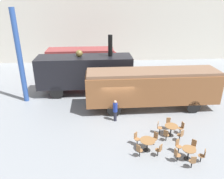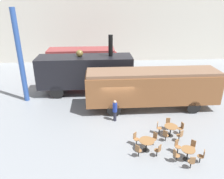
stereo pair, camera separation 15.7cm
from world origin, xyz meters
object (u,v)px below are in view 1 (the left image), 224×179
at_px(steam_locomotive, 85,71).
at_px(cafe_chair_0, 136,138).
at_px(streamlined_locomotive, 87,61).
at_px(visitor_person, 115,110).
at_px(cafe_table_mid, 171,128).
at_px(cafe_table_near, 147,142).
at_px(passenger_coach_wooden, 152,86).
at_px(cafe_table_far, 189,151).

distance_m(steam_locomotive, cafe_chair_0, 9.44).
xyz_separation_m(streamlined_locomotive, visitor_person, (2.35, -10.08, -1.09)).
distance_m(cafe_table_mid, cafe_chair_0, 2.63).
bearing_deg(visitor_person, cafe_table_near, -66.09).
bearing_deg(visitor_person, steam_locomotive, 113.04).
bearing_deg(streamlined_locomotive, passenger_coach_wooden, -55.93).
relative_size(streamlined_locomotive, cafe_table_mid, 10.61).
distance_m(streamlined_locomotive, steam_locomotive, 4.50).
distance_m(cafe_table_near, visitor_person, 4.02).
height_order(passenger_coach_wooden, cafe_table_mid, passenger_coach_wooden).
distance_m(streamlined_locomotive, cafe_table_mid, 13.73).
bearing_deg(streamlined_locomotive, cafe_table_mid, -64.32).
distance_m(streamlined_locomotive, cafe_chair_0, 13.64).
distance_m(cafe_table_mid, cafe_table_far, 2.41).
height_order(cafe_table_far, cafe_chair_0, cafe_chair_0).
bearing_deg(passenger_coach_wooden, cafe_chair_0, -113.35).
bearing_deg(steam_locomotive, cafe_table_mid, -52.74).
xyz_separation_m(passenger_coach_wooden, visitor_person, (-3.19, -1.88, -1.07)).
height_order(streamlined_locomotive, cafe_table_mid, streamlined_locomotive).
distance_m(cafe_table_near, cafe_chair_0, 0.84).
height_order(streamlined_locomotive, visitor_person, streamlined_locomotive).
bearing_deg(visitor_person, cafe_table_mid, -32.02).
height_order(steam_locomotive, cafe_table_near, steam_locomotive).
bearing_deg(passenger_coach_wooden, streamlined_locomotive, 124.07).
relative_size(passenger_coach_wooden, cafe_table_near, 11.64).
xyz_separation_m(cafe_table_near, cafe_table_mid, (1.95, 1.43, -0.00)).
xyz_separation_m(cafe_chair_0, visitor_person, (-1.07, 3.04, 0.42)).
bearing_deg(streamlined_locomotive, cafe_chair_0, -75.41).
distance_m(cafe_table_far, cafe_chair_0, 3.16).
bearing_deg(cafe_table_mid, streamlined_locomotive, 115.68).
relative_size(cafe_table_mid, visitor_person, 0.51).
bearing_deg(cafe_chair_0, cafe_table_near, 0.00).
relative_size(cafe_table_near, cafe_chair_0, 1.06).
distance_m(cafe_table_far, visitor_person, 6.00).
distance_m(passenger_coach_wooden, visitor_person, 3.86).
height_order(steam_locomotive, cafe_chair_0, steam_locomotive).
bearing_deg(visitor_person, streamlined_locomotive, 103.12).
bearing_deg(steam_locomotive, cafe_chair_0, -68.25).
relative_size(streamlined_locomotive, cafe_chair_0, 10.61).
height_order(cafe_table_mid, cafe_chair_0, cafe_chair_0).
xyz_separation_m(cafe_table_mid, visitor_person, (-3.57, 2.23, 0.33)).
bearing_deg(cafe_table_mid, visitor_person, 147.98).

